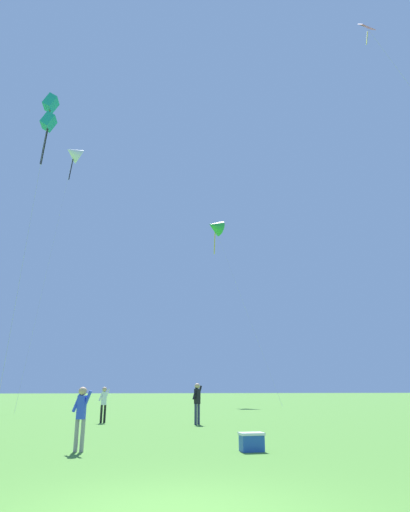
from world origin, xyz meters
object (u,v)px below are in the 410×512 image
object	(u,v)px
person_far_back	(104,401)
picnic_cooler	(252,442)
person_in_blue_jacket	(197,399)
kite_green_small	(215,227)
kite_pink_low	(382,49)
kite_teal_box	(49,114)
kite_white_distant	(74,153)
person_near_tree	(81,412)

from	to	relation	value
person_far_back	picnic_cooler	world-z (taller)	person_far_back
person_far_back	person_in_blue_jacket	world-z (taller)	person_in_blue_jacket
kite_green_small	person_in_blue_jacket	size ratio (longest dim) A/B	12.52
person_in_blue_jacket	kite_green_small	bearing A→B (deg)	73.90
kite_green_small	kite_pink_low	xyz separation A→B (m)	(0.65, -32.83, -2.02)
person_far_back	kite_green_small	bearing A→B (deg)	65.36
kite_green_small	kite_pink_low	size ratio (longest dim) A/B	1.02
kite_green_small	kite_teal_box	distance (m)	32.47
person_far_back	picnic_cooler	size ratio (longest dim) A/B	2.65
person_far_back	picnic_cooler	bearing A→B (deg)	-72.20
person_in_blue_jacket	person_far_back	bearing A→B (deg)	153.66
kite_white_distant	kite_green_small	bearing A→B (deg)	17.71
kite_teal_box	person_far_back	xyz separation A→B (m)	(3.78, 0.56, -14.54)
kite_white_distant	person_in_blue_jacket	xyz separation A→B (m)	(8.52, -23.69, -24.54)
kite_teal_box	person_in_blue_jacket	world-z (taller)	kite_teal_box
kite_teal_box	picnic_cooler	xyz separation A→B (m)	(7.28, -10.35, -15.27)
person_far_back	person_near_tree	size ratio (longest dim) A/B	1.04
kite_white_distant	person_near_tree	distance (m)	40.36
person_near_tree	kite_teal_box	bearing A→B (deg)	108.16
person_in_blue_jacket	picnic_cooler	size ratio (longest dim) A/B	2.90
kite_teal_box	kite_white_distant	bearing A→B (deg)	91.82
person_near_tree	person_in_blue_jacket	size ratio (longest dim) A/B	0.88
person_in_blue_jacket	kite_pink_low	bearing A→B (deg)	-22.46
kite_white_distant	person_far_back	xyz separation A→B (m)	(4.49, -21.69, -24.63)
kite_pink_low	person_in_blue_jacket	size ratio (longest dim) A/B	12.22
kite_green_small	person_near_tree	world-z (taller)	kite_green_small
kite_pink_low	picnic_cooler	world-z (taller)	kite_pink_low
person_far_back	picnic_cooler	xyz separation A→B (m)	(3.50, -10.91, -0.73)
picnic_cooler	kite_green_small	bearing A→B (deg)	76.79
kite_pink_low	person_far_back	size ratio (longest dim) A/B	13.38
kite_pink_low	person_in_blue_jacket	xyz separation A→B (m)	(-9.05, 3.74, -17.61)
person_near_tree	kite_pink_low	bearing A→B (deg)	17.32
kite_teal_box	picnic_cooler	size ratio (longest dim) A/B	27.70
person_near_tree	person_far_back	bearing A→B (deg)	86.14
kite_white_distant	person_far_back	world-z (taller)	kite_white_distant
kite_pink_low	picnic_cooler	size ratio (longest dim) A/B	35.49
person_near_tree	picnic_cooler	distance (m)	4.33
kite_white_distant	picnic_cooler	xyz separation A→B (m)	(7.99, -32.60, -25.36)
kite_green_small	person_in_blue_jacket	xyz separation A→B (m)	(-8.39, -29.09, -19.63)
kite_green_small	kite_white_distant	distance (m)	18.42
kite_green_small	person_far_back	size ratio (longest dim) A/B	13.70
person_near_tree	person_in_blue_jacket	world-z (taller)	person_in_blue_jacket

